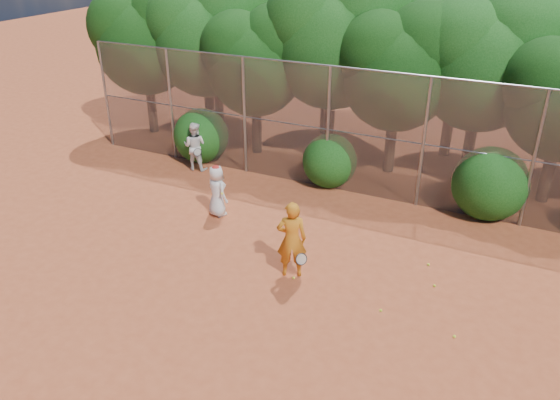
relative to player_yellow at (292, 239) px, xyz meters
The scene contains 22 objects.
ground 1.35m from the player_yellow, 94.81° to the right, with size 80.00×80.00×0.00m, color #9C4223.
fence_back 5.21m from the player_yellow, 92.19° to the left, with size 20.05×0.09×4.03m.
tree_0 12.25m from the player_yellow, 143.14° to the left, with size 4.38×3.81×6.00m.
tree_1 10.85m from the player_yellow, 132.56° to the left, with size 4.64×4.03×6.35m.
tree_2 8.67m from the player_yellow, 123.12° to the left, with size 3.99×3.47×5.47m.
tree_3 8.87m from the player_yellow, 104.22° to the left, with size 4.89×4.26×6.70m.
tree_4 7.85m from the player_yellow, 86.27° to the left, with size 4.19×3.64×5.73m.
tree_5 9.19m from the player_yellow, 69.88° to the left, with size 4.51×3.92×6.17m.
tree_9 13.20m from the player_yellow, 128.87° to the left, with size 4.83×4.20×6.62m.
tree_10 11.19m from the player_yellow, 106.52° to the left, with size 5.15×4.48×7.06m.
tree_11 10.43m from the player_yellow, 78.49° to the left, with size 4.64×4.03×6.35m.
bush_0 8.13m from the player_yellow, 138.37° to the left, with size 2.00×2.00×2.00m, color #114210.
bush_1 5.51m from the player_yellow, 101.27° to the left, with size 1.80×1.80×1.80m, color #114210.
bush_2 6.68m from the player_yellow, 53.99° to the left, with size 2.20×2.20×2.20m, color #114210.
player_yellow is the anchor object (origin of this frame).
player_teen 3.79m from the player_yellow, 149.84° to the left, with size 0.91×0.78×1.59m.
player_white 7.31m from the player_yellow, 142.00° to the left, with size 0.92×0.80×1.72m.
ball_0 2.66m from the player_yellow, 11.18° to the right, with size 0.07×0.07×0.07m, color #D9F12B.
ball_1 3.60m from the player_yellow, 16.56° to the left, with size 0.07×0.07×0.07m, color #D9F12B.
ball_2 4.23m from the player_yellow, ahead, with size 0.07×0.07×0.07m, color #D9F12B.
ball_3 0.99m from the player_yellow, 50.37° to the right, with size 0.07×0.07×0.07m, color #D9F12B.
ball_4 3.65m from the player_yellow, 31.57° to the left, with size 0.07×0.07×0.07m, color #D9F12B.
Camera 1 is at (4.69, -9.39, 7.76)m, focal length 35.00 mm.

